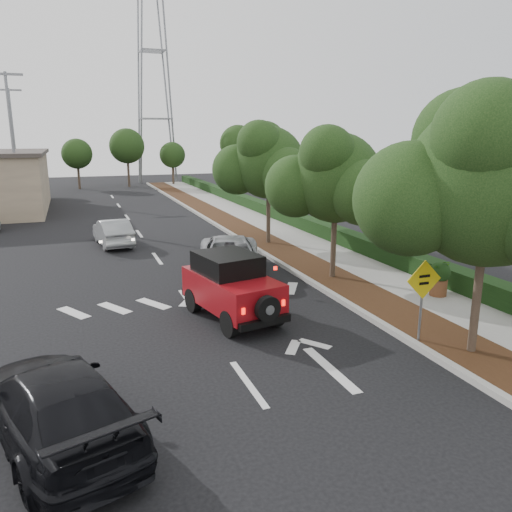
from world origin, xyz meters
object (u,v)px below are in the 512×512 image
red_jeep (229,285)px  black_suv_oncoming (56,404)px  speed_hump_sign (423,290)px  silver_suv_ahead (230,257)px

red_jeep → black_suv_oncoming: red_jeep is taller
speed_hump_sign → red_jeep: bearing=138.6°
black_suv_oncoming → speed_hump_sign: 8.72m
red_jeep → speed_hump_sign: speed_hump_sign is taller
black_suv_oncoming → speed_hump_sign: size_ratio=2.27×
black_suv_oncoming → speed_hump_sign: speed_hump_sign is taller
silver_suv_ahead → speed_hump_sign: (2.59, -7.93, 0.77)m
red_jeep → silver_suv_ahead: 4.55m
red_jeep → black_suv_oncoming: size_ratio=0.80×
black_suv_oncoming → speed_hump_sign: (8.60, 1.23, 0.77)m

